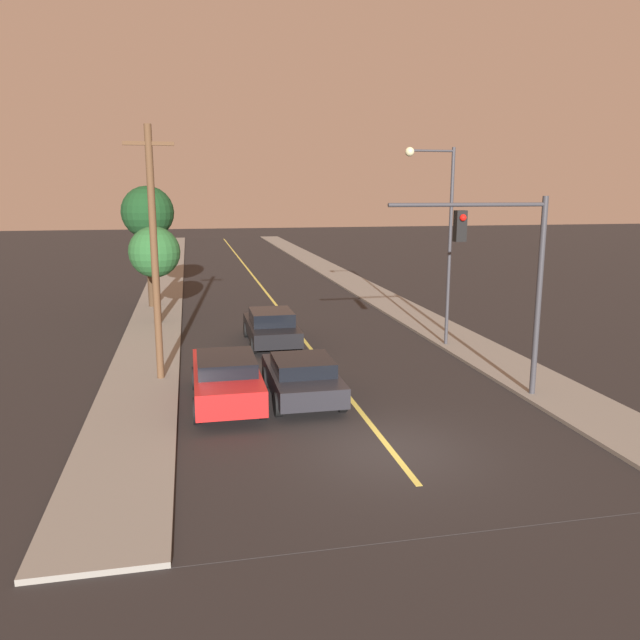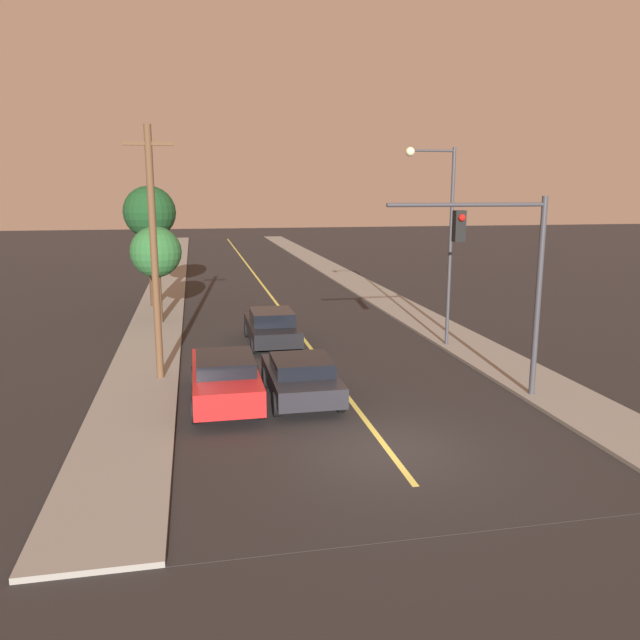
{
  "view_description": "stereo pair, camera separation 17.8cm",
  "coord_description": "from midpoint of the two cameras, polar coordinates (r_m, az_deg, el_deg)",
  "views": [
    {
      "loc": [
        -4.75,
        -13.97,
        6.35
      ],
      "look_at": [
        0.0,
        8.7,
        1.6
      ],
      "focal_mm": 35.0,
      "sensor_mm": 36.0,
      "label": 1
    },
    {
      "loc": [
        -4.57,
        -14.01,
        6.35
      ],
      "look_at": [
        0.0,
        8.7,
        1.6
      ],
      "focal_mm": 35.0,
      "sensor_mm": 36.0,
      "label": 2
    }
  ],
  "objects": [
    {
      "name": "car_outer_lane_front",
      "position": [
        19.28,
        -8.82,
        -5.2
      ],
      "size": [
        2.06,
        5.13,
        1.54
      ],
      "color": "red",
      "rests_on": "ground"
    },
    {
      "name": "road_surface",
      "position": [
        50.61,
        -6.47,
        4.32
      ],
      "size": [
        10.57,
        80.0,
        0.01
      ],
      "color": "black",
      "rests_on": "ground"
    },
    {
      "name": "car_near_lane_front",
      "position": [
        19.43,
        -1.9,
        -5.21
      ],
      "size": [
        2.11,
        4.38,
        1.38
      ],
      "color": "black",
      "rests_on": "ground"
    },
    {
      "name": "sidewalk_right",
      "position": [
        51.62,
        0.8,
        4.59
      ],
      "size": [
        2.5,
        80.0,
        0.12
      ],
      "color": "gray",
      "rests_on": "ground"
    },
    {
      "name": "tree_left_far",
      "position": [
        35.54,
        -15.62,
        9.33
      ],
      "size": [
        2.82,
        2.82,
        6.59
      ],
      "color": "#3D2B1C",
      "rests_on": "ground"
    },
    {
      "name": "ground_plane",
      "position": [
        16.06,
        6.19,
        -11.78
      ],
      "size": [
        200.0,
        200.0,
        0.0
      ],
      "primitive_type": "plane",
      "color": "black"
    },
    {
      "name": "utility_pole_left",
      "position": [
        21.36,
        -15.16,
        6.12
      ],
      "size": [
        1.6,
        0.24,
        8.36
      ],
      "color": "#513823",
      "rests_on": "ground"
    },
    {
      "name": "streetlamp_right",
      "position": [
        25.81,
        10.74,
        8.8
      ],
      "size": [
        2.08,
        0.36,
        7.98
      ],
      "color": "#333338",
      "rests_on": "ground"
    },
    {
      "name": "car_near_lane_second",
      "position": [
        26.53,
        -4.67,
        -0.6
      ],
      "size": [
        2.07,
        4.85,
        1.48
      ],
      "color": "black",
      "rests_on": "ground"
    },
    {
      "name": "traffic_signal_mast",
      "position": [
        19.52,
        16.43,
        5.06
      ],
      "size": [
        4.98,
        0.42,
        6.13
      ],
      "color": "#333338",
      "rests_on": "ground"
    },
    {
      "name": "tree_left_near",
      "position": [
        30.96,
        -15.06,
        5.94
      ],
      "size": [
        2.43,
        2.43,
        4.66
      ],
      "color": "#4C3823",
      "rests_on": "ground"
    },
    {
      "name": "sidewalk_left",
      "position": [
        50.42,
        -13.9,
        4.09
      ],
      "size": [
        2.5,
        80.0,
        0.12
      ],
      "color": "gray",
      "rests_on": "ground"
    }
  ]
}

